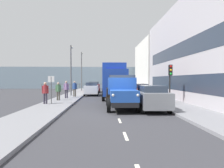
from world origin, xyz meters
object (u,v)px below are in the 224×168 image
pedestrian_near_railing (66,88)px  pedestrian_couple_a (75,87)px  car_maroon_oppositeside_1 (94,87)px  pedestrian_strolling (45,91)px  traffic_light_near (170,75)px  street_sign (51,85)px  car_red_kerbside_1 (138,92)px  car_grey_kerbside_near (151,97)px  lamp_post_far (82,68)px  lorry_cargo_blue (114,80)px  truck_vintage_blue (122,93)px  lamp_post_promenade (71,65)px  car_navy_kerbside_2 (129,89)px  car_white_oppositeside_0 (92,89)px  car_teal_kerbside_3 (125,87)px  pedestrian_couple_b (58,90)px

pedestrian_near_railing → pedestrian_couple_a: size_ratio=1.01×
car_maroon_oppositeside_1 → pedestrian_couple_a: (1.74, 9.44, 0.31)m
pedestrian_strolling → pedestrian_couple_a: size_ratio=0.98×
traffic_light_near → street_sign: 9.82m
car_red_kerbside_1 → street_sign: 7.95m
car_grey_kerbside_near → lamp_post_far: (7.14, -21.25, 3.26)m
lorry_cargo_blue → street_sign: 8.06m
truck_vintage_blue → lorry_cargo_blue: size_ratio=0.69×
truck_vintage_blue → lamp_post_promenade: 11.81m
lorry_cargo_blue → traffic_light_near: 7.36m
truck_vintage_blue → car_grey_kerbside_near: (-1.96, 0.60, -0.28)m
street_sign → car_navy_kerbside_2: bearing=-129.6°
car_maroon_oppositeside_1 → pedestrian_couple_a: pedestrian_couple_a is taller
traffic_light_near → lamp_post_far: bearing=-62.9°
car_white_oppositeside_0 → pedestrian_couple_a: pedestrian_couple_a is taller
car_teal_kerbside_3 → lamp_post_far: lamp_post_far is taller
car_teal_kerbside_3 → traffic_light_near: (-2.31, 13.87, 1.58)m
car_teal_kerbside_3 → lamp_post_promenade: size_ratio=0.62×
car_white_oppositeside_0 → street_sign: size_ratio=1.74×
truck_vintage_blue → car_teal_kerbside_3: truck_vintage_blue is taller
lorry_cargo_blue → pedestrian_near_railing: bearing=13.7°
car_navy_kerbside_2 → traffic_light_near: traffic_light_near is taller
car_grey_kerbside_near → car_teal_kerbside_3: bearing=-90.0°
lamp_post_far → street_sign: 18.79m
lorry_cargo_blue → pedestrian_strolling: (5.84, 5.96, -0.89)m
pedestrian_strolling → pedestrian_near_railing: pedestrian_near_railing is taller
car_red_kerbside_1 → lamp_post_far: bearing=-66.0°
pedestrian_strolling → pedestrian_couple_b: (-0.43, -2.65, -0.03)m
car_grey_kerbside_near → pedestrian_near_railing: pedestrian_near_railing is taller
pedestrian_couple_a → lamp_post_far: size_ratio=0.27×
truck_vintage_blue → lamp_post_promenade: size_ratio=0.92×
truck_vintage_blue → traffic_light_near: traffic_light_near is taller
car_maroon_oppositeside_1 → car_white_oppositeside_0: bearing=90.0°
car_teal_kerbside_3 → pedestrian_strolling: size_ratio=2.18×
car_red_kerbside_1 → pedestrian_near_railing: bearing=-17.1°
car_grey_kerbside_near → car_maroon_oppositeside_1: (4.85, -18.67, 0.00)m
car_white_oppositeside_0 → street_sign: (2.63, 9.90, 0.79)m
pedestrian_near_railing → lamp_post_far: size_ratio=0.27×
car_maroon_oppositeside_1 → car_teal_kerbside_3: bearing=157.6°
car_maroon_oppositeside_1 → street_sign: bearing=80.7°
lorry_cargo_blue → lamp_post_far: size_ratio=1.21×
car_grey_kerbside_near → car_red_kerbside_1: same height
car_navy_kerbside_2 → car_red_kerbside_1: bearing=90.0°
truck_vintage_blue → pedestrian_strolling: 6.36m
lorry_cargo_blue → traffic_light_near: bearing=127.2°
truck_vintage_blue → pedestrian_couple_b: 7.32m
lamp_post_far → lamp_post_promenade: bearing=89.4°
lamp_post_far → street_sign: (0.34, 18.62, -2.47)m
car_red_kerbside_1 → pedestrian_near_railing: (7.19, -2.21, 0.32)m
car_white_oppositeside_0 → lamp_post_promenade: size_ratio=0.64×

